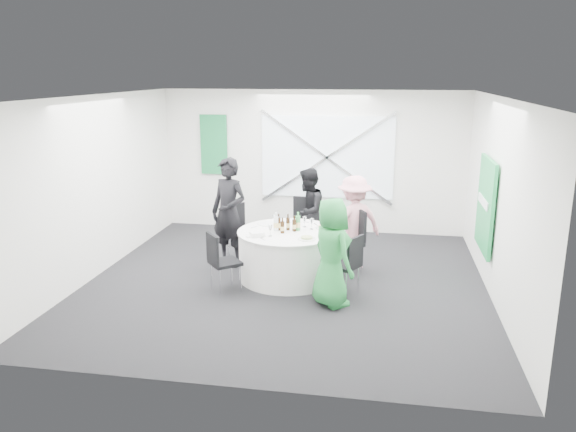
% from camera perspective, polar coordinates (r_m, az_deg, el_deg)
% --- Properties ---
extents(floor, '(6.00, 6.00, 0.00)m').
position_cam_1_polar(floor, '(8.68, -0.23, -6.73)').
color(floor, black).
rests_on(floor, ground).
extents(ceiling, '(6.00, 6.00, 0.00)m').
position_cam_1_polar(ceiling, '(8.09, -0.25, 12.07)').
color(ceiling, white).
rests_on(ceiling, wall_back).
extents(wall_back, '(6.00, 0.00, 6.00)m').
position_cam_1_polar(wall_back, '(11.19, 2.46, 5.55)').
color(wall_back, white).
rests_on(wall_back, floor).
extents(wall_front, '(6.00, 0.00, 6.00)m').
position_cam_1_polar(wall_front, '(5.45, -5.77, -4.28)').
color(wall_front, white).
rests_on(wall_front, floor).
extents(wall_left, '(0.00, 6.00, 6.00)m').
position_cam_1_polar(wall_left, '(9.27, -18.84, 2.88)').
color(wall_left, white).
rests_on(wall_left, floor).
extents(wall_right, '(0.00, 6.00, 6.00)m').
position_cam_1_polar(wall_right, '(8.31, 20.60, 1.44)').
color(wall_right, white).
rests_on(wall_right, floor).
extents(window_panel, '(2.60, 0.03, 1.60)m').
position_cam_1_polar(window_panel, '(11.10, 3.98, 5.97)').
color(window_panel, silver).
rests_on(window_panel, wall_back).
extents(window_brace_a, '(2.63, 0.05, 1.84)m').
position_cam_1_polar(window_brace_a, '(11.06, 3.96, 5.94)').
color(window_brace_a, silver).
rests_on(window_brace_a, window_panel).
extents(window_brace_b, '(2.63, 0.05, 1.84)m').
position_cam_1_polar(window_brace_b, '(11.06, 3.96, 5.94)').
color(window_brace_b, silver).
rests_on(window_brace_b, window_panel).
extents(green_banner, '(0.55, 0.04, 1.20)m').
position_cam_1_polar(green_banner, '(11.53, -7.54, 7.20)').
color(green_banner, '#146837').
rests_on(green_banner, wall_back).
extents(green_sign, '(0.05, 1.20, 1.40)m').
position_cam_1_polar(green_sign, '(8.91, 19.43, 1.07)').
color(green_sign, '#1B9546').
rests_on(green_sign, wall_right).
extents(banquet_table, '(1.56, 1.56, 0.76)m').
position_cam_1_polar(banquet_table, '(8.74, 0.00, -3.94)').
color(banquet_table, silver).
rests_on(banquet_table, floor).
extents(chair_back, '(0.48, 0.49, 1.01)m').
position_cam_1_polar(chair_back, '(9.83, 1.63, -0.53)').
color(chair_back, black).
rests_on(chair_back, floor).
extents(chair_back_left, '(0.62, 0.62, 0.98)m').
position_cam_1_polar(chair_back_left, '(9.44, -4.91, -1.31)').
color(chair_back_left, black).
rests_on(chair_back_left, floor).
extents(chair_back_right, '(0.62, 0.62, 1.02)m').
position_cam_1_polar(chair_back_right, '(9.01, 6.53, -1.98)').
color(chair_back_right, black).
rests_on(chair_back_right, floor).
extents(chair_front_right, '(0.55, 0.55, 0.89)m').
position_cam_1_polar(chair_front_right, '(8.09, 6.15, -4.52)').
color(chair_front_right, black).
rests_on(chair_front_right, floor).
extents(chair_front_left, '(0.57, 0.57, 0.89)m').
position_cam_1_polar(chair_front_left, '(8.21, -6.93, -4.24)').
color(chair_front_left, black).
rests_on(chair_front_left, floor).
extents(person_man_back_left, '(0.77, 0.65, 1.80)m').
position_cam_1_polar(person_man_back_left, '(9.23, -6.02, 0.36)').
color(person_man_back_left, black).
rests_on(person_man_back_left, floor).
extents(person_man_back, '(0.48, 0.78, 1.53)m').
position_cam_1_polar(person_man_back, '(9.82, 2.01, 0.48)').
color(person_man_back, black).
rests_on(person_man_back, floor).
extents(person_woman_pink, '(1.08, 0.94, 1.53)m').
position_cam_1_polar(person_woman_pink, '(9.15, 6.72, -0.65)').
color(person_woman_pink, pink).
rests_on(person_woman_pink, floor).
extents(person_woman_green, '(0.84, 0.88, 1.51)m').
position_cam_1_polar(person_woman_green, '(7.66, 4.47, -3.71)').
color(person_woman_green, '#268C3E').
rests_on(person_woman_green, floor).
extents(plate_back, '(0.26, 0.26, 0.01)m').
position_cam_1_polar(plate_back, '(9.19, 0.16, -0.47)').
color(plate_back, white).
rests_on(plate_back, banquet_table).
extents(plate_back_left, '(0.29, 0.29, 0.01)m').
position_cam_1_polar(plate_back_left, '(9.01, -2.20, -0.80)').
color(plate_back_left, white).
rests_on(plate_back_left, banquet_table).
extents(plate_back_right, '(0.26, 0.26, 0.04)m').
position_cam_1_polar(plate_back_right, '(8.80, 3.65, -1.14)').
color(plate_back_right, white).
rests_on(plate_back_right, banquet_table).
extents(plate_front_right, '(0.26, 0.26, 0.04)m').
position_cam_1_polar(plate_front_right, '(8.21, 1.92, -2.27)').
color(plate_front_right, white).
rests_on(plate_front_right, banquet_table).
extents(plate_front_left, '(0.26, 0.26, 0.01)m').
position_cam_1_polar(plate_front_left, '(8.39, -3.46, -1.98)').
color(plate_front_left, white).
rests_on(plate_front_left, banquet_table).
extents(napkin, '(0.23, 0.21, 0.05)m').
position_cam_1_polar(napkin, '(8.33, -3.14, -1.85)').
color(napkin, silver).
rests_on(napkin, plate_front_left).
extents(beer_bottle_a, '(0.06, 0.06, 0.26)m').
position_cam_1_polar(beer_bottle_a, '(8.64, -0.95, -0.82)').
color(beer_bottle_a, '#321B09').
rests_on(beer_bottle_a, banquet_table).
extents(beer_bottle_b, '(0.06, 0.06, 0.25)m').
position_cam_1_polar(beer_bottle_b, '(8.66, -0.00, -0.82)').
color(beer_bottle_b, '#321B09').
rests_on(beer_bottle_b, banquet_table).
extents(beer_bottle_c, '(0.06, 0.06, 0.24)m').
position_cam_1_polar(beer_bottle_c, '(8.59, 0.63, -0.97)').
color(beer_bottle_c, '#321B09').
rests_on(beer_bottle_c, banquet_table).
extents(beer_bottle_d, '(0.06, 0.06, 0.24)m').
position_cam_1_polar(beer_bottle_d, '(8.49, -0.57, -1.16)').
color(beer_bottle_d, '#321B09').
rests_on(beer_bottle_d, banquet_table).
extents(green_water_bottle, '(0.08, 0.08, 0.29)m').
position_cam_1_polar(green_water_bottle, '(8.63, 1.02, -0.75)').
color(green_water_bottle, green).
rests_on(green_water_bottle, banquet_table).
extents(clear_water_bottle, '(0.08, 0.08, 0.28)m').
position_cam_1_polar(clear_water_bottle, '(8.63, -1.23, -0.78)').
color(clear_water_bottle, silver).
rests_on(clear_water_bottle, banquet_table).
extents(wine_glass_a, '(0.07, 0.07, 0.17)m').
position_cam_1_polar(wine_glass_a, '(8.34, -1.82, -1.23)').
color(wine_glass_a, white).
rests_on(wine_glass_a, banquet_table).
extents(wine_glass_b, '(0.07, 0.07, 0.17)m').
position_cam_1_polar(wine_glass_b, '(8.82, 1.70, -0.34)').
color(wine_glass_b, white).
rests_on(wine_glass_b, banquet_table).
extents(wine_glass_c, '(0.07, 0.07, 0.17)m').
position_cam_1_polar(wine_glass_c, '(8.91, -1.38, -0.18)').
color(wine_glass_c, white).
rests_on(wine_glass_c, banquet_table).
extents(wine_glass_d, '(0.07, 0.07, 0.17)m').
position_cam_1_polar(wine_glass_d, '(8.70, 2.42, -0.55)').
color(wine_glass_d, white).
rests_on(wine_glass_d, banquet_table).
extents(fork_a, '(0.11, 0.12, 0.01)m').
position_cam_1_polar(fork_a, '(8.50, -3.75, -1.80)').
color(fork_a, silver).
rests_on(fork_a, banquet_table).
extents(knife_a, '(0.11, 0.12, 0.01)m').
position_cam_1_polar(knife_a, '(8.20, -2.54, -2.39)').
color(knife_a, silver).
rests_on(knife_a, banquet_table).
extents(fork_b, '(0.15, 0.02, 0.01)m').
position_cam_1_polar(fork_b, '(9.12, 1.66, -0.63)').
color(fork_b, silver).
rests_on(fork_b, banquet_table).
extents(knife_b, '(0.15, 0.03, 0.01)m').
position_cam_1_polar(knife_b, '(9.18, -0.20, -0.53)').
color(knife_b, silver).
rests_on(knife_b, banquet_table).
extents(fork_c, '(0.09, 0.14, 0.01)m').
position_cam_1_polar(fork_c, '(9.10, -1.88, -0.66)').
color(fork_c, silver).
rests_on(fork_c, banquet_table).
extents(knife_c, '(0.09, 0.14, 0.01)m').
position_cam_1_polar(knife_c, '(8.85, -3.46, -1.14)').
color(knife_c, silver).
rests_on(knife_c, banquet_table).
extents(fork_d, '(0.10, 0.13, 0.01)m').
position_cam_1_polar(fork_d, '(8.14, 1.88, -2.52)').
color(fork_d, silver).
rests_on(fork_d, banquet_table).
extents(knife_d, '(0.10, 0.13, 0.01)m').
position_cam_1_polar(knife_d, '(8.38, 3.48, -2.04)').
color(knife_d, silver).
rests_on(knife_d, banquet_table).
extents(fork_e, '(0.09, 0.14, 0.01)m').
position_cam_1_polar(fork_e, '(8.66, 3.81, -1.49)').
color(fork_e, silver).
rests_on(fork_e, banquet_table).
extents(knife_e, '(0.09, 0.14, 0.01)m').
position_cam_1_polar(knife_e, '(8.98, 2.87, -0.89)').
color(knife_e, silver).
rests_on(knife_e, banquet_table).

